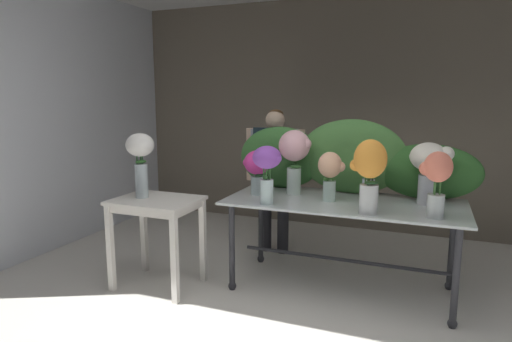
{
  "coord_description": "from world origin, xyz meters",
  "views": [
    {
      "loc": [
        0.95,
        -2.18,
        1.65
      ],
      "look_at": [
        -0.34,
        1.1,
        1.04
      ],
      "focal_mm": 30.76,
      "sensor_mm": 36.0,
      "label": 1
    }
  ],
  "objects_px": {
    "vase_sunset_lilies": "(370,170)",
    "vase_peach_hydrangea": "(330,171)",
    "vase_rosy_peonies": "(369,168)",
    "vase_blush_dahlias": "(294,153)",
    "vase_coral_freesia": "(437,178)",
    "florist": "(275,165)",
    "vase_ivory_anemones": "(429,165)",
    "vase_magenta_roses": "(258,167)",
    "display_table_glass": "(343,214)",
    "side_table_white": "(157,212)",
    "vase_white_roses_tall": "(140,156)",
    "vase_violet_ranunculus": "(267,166)"
  },
  "relations": [
    {
      "from": "vase_coral_freesia",
      "to": "vase_sunset_lilies",
      "type": "bearing_deg",
      "value": -173.83
    },
    {
      "from": "vase_rosy_peonies",
      "to": "vase_sunset_lilies",
      "type": "bearing_deg",
      "value": -82.97
    },
    {
      "from": "vase_violet_ranunculus",
      "to": "vase_coral_freesia",
      "type": "xyz_separation_m",
      "value": [
        1.26,
        0.05,
        -0.02
      ]
    },
    {
      "from": "florist",
      "to": "vase_peach_hydrangea",
      "type": "height_order",
      "value": "florist"
    },
    {
      "from": "vase_rosy_peonies",
      "to": "vase_blush_dahlias",
      "type": "distance_m",
      "value": 0.67
    },
    {
      "from": "display_table_glass",
      "to": "side_table_white",
      "type": "height_order",
      "value": "same"
    },
    {
      "from": "vase_ivory_anemones",
      "to": "vase_magenta_roses",
      "type": "xyz_separation_m",
      "value": [
        -1.4,
        -0.17,
        -0.08
      ]
    },
    {
      "from": "vase_violet_ranunculus",
      "to": "vase_rosy_peonies",
      "type": "bearing_deg",
      "value": 25.92
    },
    {
      "from": "display_table_glass",
      "to": "vase_blush_dahlias",
      "type": "xyz_separation_m",
      "value": [
        -0.47,
        0.11,
        0.49
      ]
    },
    {
      "from": "florist",
      "to": "vase_ivory_anemones",
      "type": "distance_m",
      "value": 1.6
    },
    {
      "from": "vase_ivory_anemones",
      "to": "vase_peach_hydrangea",
      "type": "bearing_deg",
      "value": -166.71
    },
    {
      "from": "vase_ivory_anemones",
      "to": "vase_blush_dahlias",
      "type": "bearing_deg",
      "value": -178.39
    },
    {
      "from": "side_table_white",
      "to": "vase_ivory_anemones",
      "type": "distance_m",
      "value": 2.29
    },
    {
      "from": "vase_rosy_peonies",
      "to": "vase_white_roses_tall",
      "type": "bearing_deg",
      "value": -163.37
    },
    {
      "from": "vase_white_roses_tall",
      "to": "side_table_white",
      "type": "bearing_deg",
      "value": 0.03
    },
    {
      "from": "vase_ivory_anemones",
      "to": "vase_rosy_peonies",
      "type": "xyz_separation_m",
      "value": [
        -0.45,
        -0.1,
        -0.04
      ]
    },
    {
      "from": "vase_magenta_roses",
      "to": "vase_violet_ranunculus",
      "type": "bearing_deg",
      "value": -56.45
    },
    {
      "from": "display_table_glass",
      "to": "florist",
      "type": "height_order",
      "value": "florist"
    },
    {
      "from": "florist",
      "to": "vase_blush_dahlias",
      "type": "relative_size",
      "value": 2.64
    },
    {
      "from": "vase_violet_ranunculus",
      "to": "vase_blush_dahlias",
      "type": "distance_m",
      "value": 0.45
    },
    {
      "from": "vase_blush_dahlias",
      "to": "side_table_white",
      "type": "bearing_deg",
      "value": -149.18
    },
    {
      "from": "vase_violet_ranunculus",
      "to": "vase_peach_hydrangea",
      "type": "xyz_separation_m",
      "value": [
        0.45,
        0.29,
        -0.06
      ]
    },
    {
      "from": "side_table_white",
      "to": "vase_white_roses_tall",
      "type": "xyz_separation_m",
      "value": [
        -0.14,
        -0.0,
        0.47
      ]
    },
    {
      "from": "vase_rosy_peonies",
      "to": "vase_peach_hydrangea",
      "type": "distance_m",
      "value": 0.32
    },
    {
      "from": "display_table_glass",
      "to": "vase_violet_ranunculus",
      "type": "xyz_separation_m",
      "value": [
        -0.56,
        -0.33,
        0.43
      ]
    },
    {
      "from": "vase_magenta_roses",
      "to": "vase_peach_hydrangea",
      "type": "xyz_separation_m",
      "value": [
        0.65,
        -0.0,
        0.0
      ]
    },
    {
      "from": "vase_white_roses_tall",
      "to": "vase_violet_ranunculus",
      "type": "bearing_deg",
      "value": 9.51
    },
    {
      "from": "vase_sunset_lilies",
      "to": "vase_rosy_peonies",
      "type": "bearing_deg",
      "value": 97.03
    },
    {
      "from": "vase_violet_ranunculus",
      "to": "vase_magenta_roses",
      "type": "height_order",
      "value": "vase_violet_ranunculus"
    },
    {
      "from": "vase_coral_freesia",
      "to": "florist",
      "type": "bearing_deg",
      "value": 148.2
    },
    {
      "from": "vase_violet_ranunculus",
      "to": "vase_white_roses_tall",
      "type": "xyz_separation_m",
      "value": [
        -1.08,
        -0.18,
        0.05
      ]
    },
    {
      "from": "side_table_white",
      "to": "vase_magenta_roses",
      "type": "distance_m",
      "value": 0.95
    },
    {
      "from": "vase_magenta_roses",
      "to": "vase_coral_freesia",
      "type": "relative_size",
      "value": 0.82
    },
    {
      "from": "vase_coral_freesia",
      "to": "vase_violet_ranunculus",
      "type": "bearing_deg",
      "value": -177.62
    },
    {
      "from": "vase_sunset_lilies",
      "to": "vase_peach_hydrangea",
      "type": "height_order",
      "value": "vase_sunset_lilies"
    },
    {
      "from": "vase_ivory_anemones",
      "to": "vase_white_roses_tall",
      "type": "relative_size",
      "value": 0.9
    },
    {
      "from": "display_table_glass",
      "to": "vase_magenta_roses",
      "type": "height_order",
      "value": "vase_magenta_roses"
    },
    {
      "from": "florist",
      "to": "vase_coral_freesia",
      "type": "relative_size",
      "value": 3.14
    },
    {
      "from": "vase_violet_ranunculus",
      "to": "vase_blush_dahlias",
      "type": "bearing_deg",
      "value": 77.37
    },
    {
      "from": "vase_ivory_anemones",
      "to": "vase_violet_ranunculus",
      "type": "relative_size",
      "value": 1.06
    },
    {
      "from": "side_table_white",
      "to": "florist",
      "type": "xyz_separation_m",
      "value": [
        0.65,
        1.19,
        0.27
      ]
    },
    {
      "from": "vase_peach_hydrangea",
      "to": "vase_coral_freesia",
      "type": "bearing_deg",
      "value": -16.39
    },
    {
      "from": "vase_sunset_lilies",
      "to": "vase_white_roses_tall",
      "type": "relative_size",
      "value": 1.0
    },
    {
      "from": "vase_violet_ranunculus",
      "to": "vase_coral_freesia",
      "type": "bearing_deg",
      "value": 2.38
    },
    {
      "from": "vase_ivory_anemones",
      "to": "vase_peach_hydrangea",
      "type": "relative_size",
      "value": 1.21
    },
    {
      "from": "vase_sunset_lilies",
      "to": "vase_ivory_anemones",
      "type": "bearing_deg",
      "value": 49.08
    },
    {
      "from": "vase_sunset_lilies",
      "to": "vase_blush_dahlias",
      "type": "bearing_deg",
      "value": 148.32
    },
    {
      "from": "florist",
      "to": "vase_magenta_roses",
      "type": "bearing_deg",
      "value": -82.91
    },
    {
      "from": "display_table_glass",
      "to": "vase_sunset_lilies",
      "type": "xyz_separation_m",
      "value": [
        0.24,
        -0.33,
        0.45
      ]
    },
    {
      "from": "florist",
      "to": "vase_sunset_lilies",
      "type": "bearing_deg",
      "value": -42.86
    }
  ]
}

